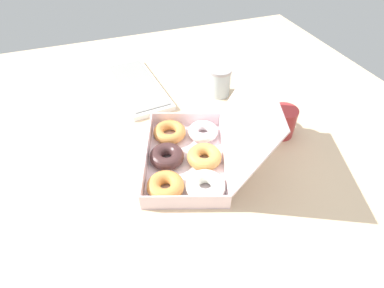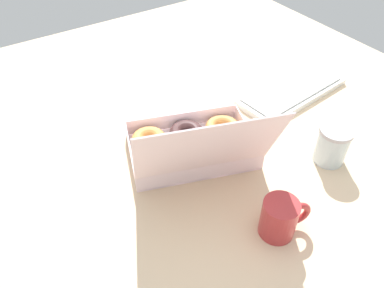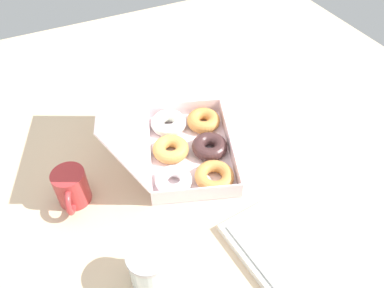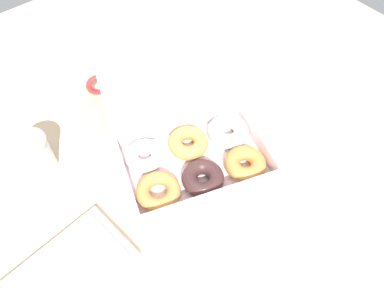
# 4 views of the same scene
# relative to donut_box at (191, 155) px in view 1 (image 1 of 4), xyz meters

# --- Properties ---
(ground_plane) EXTENTS (1.80, 1.80, 0.02)m
(ground_plane) POSITION_rel_donut_box_xyz_m (-0.04, -0.03, -0.04)
(ground_plane) COLOR beige
(donut_box) EXTENTS (0.42, 0.41, 0.26)m
(donut_box) POSITION_rel_donut_box_xyz_m (0.00, 0.00, 0.00)
(donut_box) COLOR white
(donut_box) RESTS_ON ground_plane
(keyboard) EXTENTS (0.40, 0.19, 0.02)m
(keyboard) POSITION_rel_donut_box_xyz_m (-0.44, -0.06, -0.02)
(keyboard) COLOR white
(keyboard) RESTS_ON ground_plane
(coffee_mug) EXTENTS (0.12, 0.08, 0.09)m
(coffee_mug) POSITION_rel_donut_box_xyz_m (-0.03, 0.31, 0.01)
(coffee_mug) COLOR #B13133
(coffee_mug) RESTS_ON ground_plane
(glass_jar) EXTENTS (0.09, 0.09, 0.10)m
(glass_jar) POSITION_rel_donut_box_xyz_m (-0.30, 0.22, 0.02)
(glass_jar) COLOR silver
(glass_jar) RESTS_ON ground_plane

